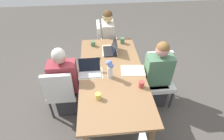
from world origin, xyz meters
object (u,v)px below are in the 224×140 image
person_head_left_left_near (108,41)px  coffee_mug_centre_left (93,44)px  phone_black (98,60)px  chair_head_left_left_near (104,41)px  coffee_mug_near_right (98,96)px  coffee_mug_near_left (141,84)px  person_near_left_mid (65,85)px  person_far_left_far (157,78)px  coffee_mug_centre_right (122,41)px  flower_vase (110,68)px  laptop_head_left_left_near (111,50)px  dining_table (112,76)px  chair_near_left_mid (61,90)px  chair_far_left_far (159,76)px  laptop_near_left_mid (90,70)px

person_head_left_left_near → coffee_mug_centre_left: (0.49, -0.31, 0.25)m
person_head_left_left_near → phone_black: (0.94, -0.24, 0.21)m
chair_head_left_left_near → coffee_mug_near_right: chair_head_left_left_near is taller
person_head_left_left_near → coffee_mug_near_left: (1.61, 0.33, 0.26)m
chair_head_left_left_near → person_near_left_mid: size_ratio=0.75×
person_far_left_far → coffee_mug_centre_right: size_ratio=11.15×
flower_vase → phone_black: (-0.42, -0.17, -0.17)m
chair_head_left_left_near → laptop_head_left_left_near: laptop_head_left_left_near is taller
dining_table → chair_head_left_left_near: 1.34m
chair_near_left_mid → flower_vase: 0.85m
dining_table → laptop_head_left_left_near: 0.57m
person_head_left_left_near → person_far_left_far: (1.23, 0.69, 0.00)m
person_far_left_far → chair_far_left_far: bearing=141.2°
chair_head_left_left_near → laptop_near_left_mid: 1.36m
dining_table → chair_near_left_mid: chair_near_left_mid is taller
person_far_left_far → phone_black: size_ratio=7.97×
person_near_left_mid → laptop_near_left_mid: (-0.01, 0.40, 0.25)m
coffee_mug_near_right → phone_black: (-0.82, 0.02, -0.04)m
person_head_left_left_near → chair_far_left_far: (1.15, 0.75, -0.03)m
laptop_head_left_left_near → coffee_mug_near_right: laptop_head_left_left_near is taller
dining_table → person_near_left_mid: (-0.02, -0.73, -0.14)m
flower_vase → laptop_near_left_mid: (-0.13, -0.29, -0.13)m
person_head_left_left_near → laptop_head_left_left_near: size_ratio=3.73×
laptop_near_left_mid → coffee_mug_near_left: 0.79m
laptop_near_left_mid → coffee_mug_near_right: 0.53m
chair_head_left_left_near → dining_table: bearing=1.5°
chair_near_left_mid → person_far_left_far: 1.52m
dining_table → laptop_near_left_mid: size_ratio=6.25×
coffee_mug_centre_left → laptop_near_left_mid: bearing=-4.7°
person_near_left_mid → person_far_left_far: 1.46m
flower_vase → coffee_mug_near_right: (0.39, -0.19, -0.13)m
laptop_head_left_left_near → chair_far_left_far: bearing=59.5°
person_head_left_left_near → coffee_mug_centre_left: person_head_left_left_near is taller
chair_head_left_left_near → person_far_left_far: size_ratio=0.75×
coffee_mug_near_right → coffee_mug_centre_left: bearing=-178.0°
dining_table → chair_far_left_far: 0.82m
laptop_head_left_left_near → phone_black: size_ratio=2.13×
dining_table → flower_vase: (0.10, -0.04, 0.25)m
laptop_head_left_left_near → chair_near_left_mid: bearing=-53.3°
laptop_head_left_left_near → person_near_left_mid: bearing=-54.7°
flower_vase → laptop_head_left_left_near: bearing=173.1°
person_near_left_mid → flower_vase: size_ratio=3.98×
chair_near_left_mid → dining_table: bearing=94.2°
person_head_left_left_near → laptop_near_left_mid: person_head_left_left_near is taller
coffee_mug_near_right → coffee_mug_centre_left: (-1.27, -0.04, 0.00)m
flower_vase → laptop_head_left_left_near: (-0.65, 0.08, -0.13)m
chair_near_left_mid → laptop_near_left_mid: 0.54m
person_head_left_left_near → coffee_mug_near_left: size_ratio=12.44×
coffee_mug_near_right → coffee_mug_centre_right: (-1.31, 0.49, 0.01)m
person_near_left_mid → chair_far_left_far: bearing=93.7°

